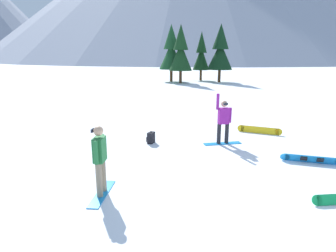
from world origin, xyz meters
TOP-DOWN VIEW (x-y plane):
  - ground_plane at (0.00, 0.00)m, footprint 800.00×800.00m
  - snowboarder_foreground at (-3.10, 0.34)m, footprint 0.74×1.50m
  - snowboarder_midground at (1.57, 3.52)m, footprint 1.50×0.36m
  - loose_snowboard_near_left at (3.78, 4.57)m, footprint 1.57×1.20m
  - loose_snowboard_far_spare at (3.50, 0.91)m, footprint 1.74×1.09m
  - backpack_black at (-1.14, 4.27)m, footprint 0.37×0.38m
  - pine_tree_leaning at (6.41, 26.51)m, footprint 2.66×2.66m
  - pine_tree_twin at (5.87, 28.78)m, footprint 2.94×2.94m
  - pine_tree_short at (9.87, 29.18)m, footprint 2.11×2.11m
  - pine_tree_broad at (11.30, 26.59)m, footprint 2.99×2.99m
  - peak_west_ridge at (-8.71, 247.29)m, footprint 114.52×114.52m

SIDE VIEW (x-z plane):
  - ground_plane at x=0.00m, z-range 0.00..0.00m
  - loose_snowboard_far_spare at x=3.50m, z-range 0.00..0.28m
  - loose_snowboard_near_left at x=3.78m, z-range 0.00..0.30m
  - backpack_black at x=-1.14m, z-range -0.02..0.45m
  - snowboarder_midground at x=1.57m, z-range -0.06..1.92m
  - snowboarder_foreground at x=-3.10m, z-range 0.06..1.83m
  - pine_tree_short at x=9.87m, z-range 0.27..6.32m
  - pine_tree_leaning at x=6.41m, z-range 0.30..6.91m
  - pine_tree_broad at x=11.30m, z-range 0.31..7.09m
  - pine_tree_twin at x=5.87m, z-range 0.31..7.10m
  - peak_west_ridge at x=-8.71m, z-range 1.38..62.80m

